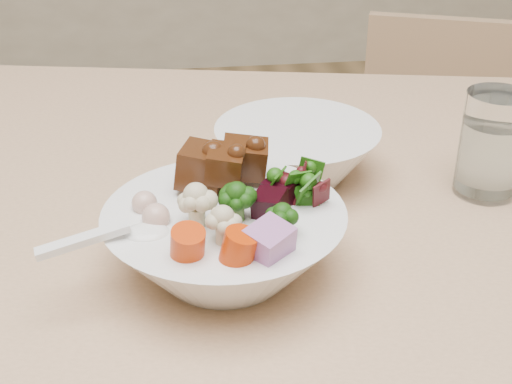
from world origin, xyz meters
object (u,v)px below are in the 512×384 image
(food_bowl, at_px, (226,237))
(water_glass, at_px, (491,148))
(side_bowl, at_px, (297,153))
(chair_far, at_px, (445,211))

(food_bowl, distance_m, water_glass, 0.29)
(water_glass, bearing_deg, side_bowl, 162.91)
(side_bowl, bearing_deg, food_bowl, -118.91)
(chair_far, xyz_separation_m, side_bowl, (-0.39, -0.49, 0.38))
(food_bowl, xyz_separation_m, water_glass, (0.27, 0.10, 0.01))
(side_bowl, bearing_deg, water_glass, -17.09)
(chair_far, distance_m, water_glass, 0.71)
(side_bowl, bearing_deg, chair_far, 51.03)
(food_bowl, relative_size, side_bowl, 1.17)
(food_bowl, height_order, water_glass, food_bowl)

